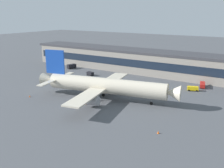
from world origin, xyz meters
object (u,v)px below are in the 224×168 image
Objects in this scene: airliner at (104,86)px; crew_van at (71,66)px; belt_loader at (202,85)px; traffic_cone_1 at (86,104)px; baggage_tug at (90,73)px; traffic_cone_2 at (30,96)px; follow_me_car at (193,88)px; traffic_cone_3 at (158,132)px; traffic_cone_0 at (74,106)px.

crew_van is (-47.26, 35.10, -3.74)m from airliner.
belt_loader is 53.19m from traffic_cone_1.
airliner is 39.14m from baggage_tug.
traffic_cone_2 is (21.96, -48.71, -1.10)m from crew_van.
follow_me_car reaches higher than traffic_cone_2.
traffic_cone_3 is at bearing -33.86° from crew_van.
airliner is 33.18m from traffic_cone_3.
traffic_cone_0 is 32.65m from traffic_cone_3.
traffic_cone_3 is at bearing -37.50° from baggage_tug.
belt_loader is at bearing 53.58° from airliner.
belt_loader is at bearing 92.11° from traffic_cone_3.
traffic_cone_3 is at bearing -28.95° from airliner.
traffic_cone_3 is (75.98, -50.98, -1.09)m from crew_van.
baggage_tug is 5.27× the size of traffic_cone_3.
airliner is 92.28× the size of traffic_cone_1.
traffic_cone_2 is at bearing -167.62° from traffic_cone_1.
belt_loader is at bearing 43.79° from traffic_cone_2.
airliner reaches higher than traffic_cone_0.
crew_van is (-19.60, 7.72, 0.37)m from baggage_tug.
baggage_tug is at bearing 120.88° from traffic_cone_0.
baggage_tug is 71.07m from traffic_cone_3.
traffic_cone_3 is (56.38, -43.26, -0.72)m from baggage_tug.
baggage_tug is at bearing -170.67° from belt_loader.
crew_van reaches higher than traffic_cone_3.
follow_me_car is 6.47× the size of traffic_cone_3.
traffic_cone_2 is at bearing -136.21° from belt_loader.
traffic_cone_2 is (2.36, -40.99, -0.72)m from baggage_tug.
follow_me_car is at bearing 40.19° from traffic_cone_2.
baggage_tug is at bearing 93.29° from traffic_cone_2.
follow_me_car is 72.44m from crew_van.
airliner is at bearing 77.64° from traffic_cone_1.
traffic_cone_0 is (23.90, -39.96, -0.71)m from baggage_tug.
traffic_cone_3 is at bearing -85.12° from follow_me_car.
follow_me_car is at bearing 94.88° from traffic_cone_3.
follow_me_car reaches higher than traffic_cone_0.
traffic_cone_0 is 1.03× the size of traffic_cone_2.
traffic_cone_0 is at bearing -47.62° from crew_van.
baggage_tug is at bearing 135.30° from airliner.
belt_loader is (26.80, 36.33, -4.05)m from airliner.
airliner is 45.32m from belt_loader.
crew_van is at bearing 136.18° from traffic_cone_1.
traffic_cone_1 is at bearing 65.17° from traffic_cone_0.
traffic_cone_3 is (30.58, -7.42, 0.07)m from traffic_cone_1.
crew_van is 64.55m from traffic_cone_0.
belt_loader reaches higher than traffic_cone_3.
traffic_cone_2 is (-23.45, -5.14, 0.07)m from traffic_cone_1.
belt_loader is at bearing 58.00° from traffic_cone_0.
belt_loader reaches higher than traffic_cone_2.
airliner reaches higher than crew_van.
crew_van is 7.53× the size of traffic_cone_3.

